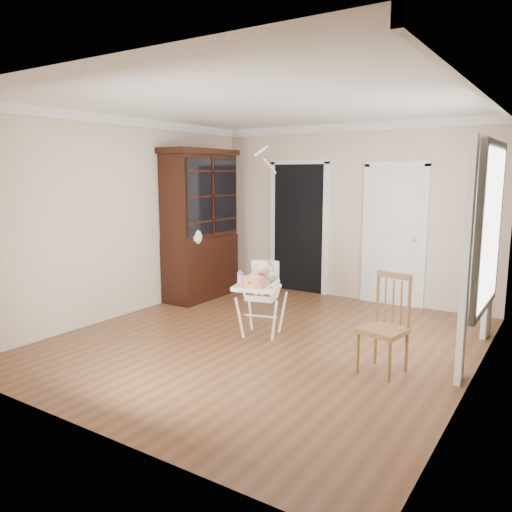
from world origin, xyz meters
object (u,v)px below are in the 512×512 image
Objects in this scene: high_chair at (262,290)px; sippy_cup at (241,278)px; dining_chair at (385,327)px; cake at (253,282)px; china_cabinet at (200,225)px.

sippy_cup is at bearing -152.94° from high_chair.
sippy_cup is 0.20× the size of dining_chair.
high_chair reaches higher than cake.
cake is at bearing -35.41° from china_cabinet.
dining_chair is (1.81, -0.14, -0.26)m from sippy_cup.
dining_chair is (3.45, -1.41, -0.70)m from china_cabinet.
cake is 1.62m from dining_chair.
cake is at bearing -172.76° from dining_chair.
high_chair is 0.93× the size of dining_chair.
china_cabinet reaches higher than dining_chair.
china_cabinet is at bearing 142.27° from sippy_cup.
cake is 0.13× the size of china_cabinet.
china_cabinet is (-1.85, 1.32, 0.46)m from cake.
high_chair is 0.30m from sippy_cup.
high_chair is 2.21m from china_cabinet.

